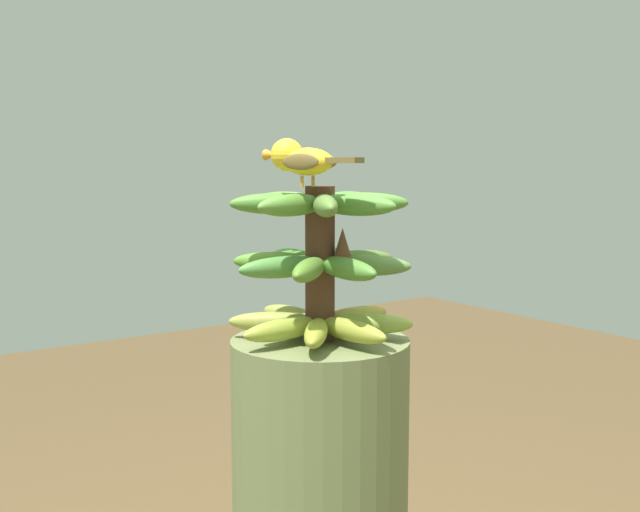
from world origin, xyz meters
The scene contains 2 objects.
banana_bunch centered at (0.00, 0.00, 1.03)m, with size 0.29×0.29×0.24m.
perched_bird centered at (0.01, -0.05, 1.19)m, with size 0.18×0.07×0.07m.
Camera 1 is at (0.98, -0.69, 1.19)m, focal length 44.19 mm.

